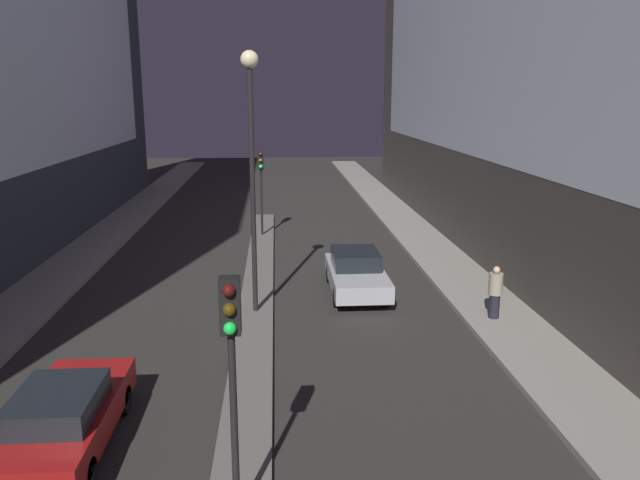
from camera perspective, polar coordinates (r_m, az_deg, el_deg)
name	(u,v)px	position (r m, az deg, el deg)	size (l,w,h in m)	color
median_strip	(257,297)	(22.06, -5.77, -5.16)	(1.12, 29.91, 0.15)	#66605B
traffic_light_near	(231,346)	(9.82, -8.11, -9.58)	(0.32, 0.42, 4.17)	black
traffic_light_mid	(261,173)	(30.77, -5.42, 6.08)	(0.32, 0.42, 4.17)	black
street_lamp	(251,135)	(19.33, -6.30, 9.52)	(0.54, 0.54, 8.12)	black
car_left_lane	(64,417)	(13.83, -22.38, -14.77)	(1.80, 4.61, 1.44)	maroon
car_right_lane	(356,272)	(22.46, 3.33, -2.96)	(1.92, 4.60, 1.49)	#B2B2B7
pedestrian_on_right_sidewalk	(495,291)	(20.16, 15.73, -4.55)	(0.44, 0.44, 1.67)	black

